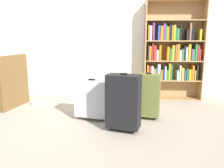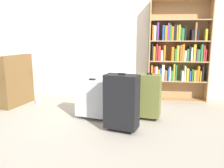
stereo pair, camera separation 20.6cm
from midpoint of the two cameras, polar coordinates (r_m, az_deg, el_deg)
name	(u,v)px [view 1 (the left image)]	position (r m, az deg, el deg)	size (l,w,h in m)	color
ground_plane	(95,130)	(3.20, -6.13, -11.00)	(10.05, 10.05, 0.00)	#9E9384
back_wall	(106,32)	(4.80, -2.71, 12.45)	(5.74, 0.10, 2.60)	beige
bookshelf	(173,52)	(4.65, 13.24, 7.48)	(1.10, 0.28, 1.88)	#A87F51
armchair	(1,88)	(4.64, -26.41, -0.95)	(0.83, 0.83, 0.90)	brown
mug	(34,102)	(4.52, -19.67, -4.22)	(0.12, 0.08, 0.10)	white
suitcase_silver	(92,98)	(3.51, -6.51, -3.45)	(0.52, 0.35, 0.61)	#B7BABF
suitcase_olive	(148,95)	(3.52, 7.08, -2.71)	(0.38, 0.28, 0.70)	brown
suitcase_black	(123,101)	(3.04, 0.84, -4.24)	(0.47, 0.34, 0.77)	black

